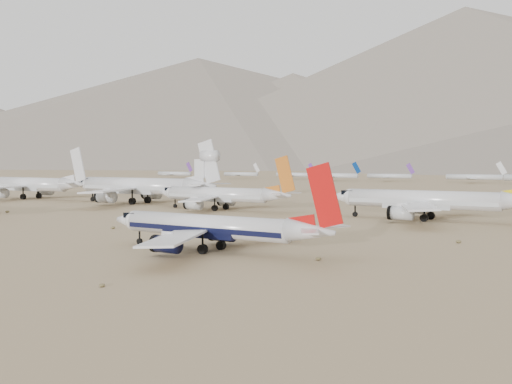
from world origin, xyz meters
TOP-DOWN VIEW (x-y plane):
  - ground at (0.00, 0.00)m, footprint 7000.00×7000.00m
  - main_airliner at (6.94, -0.01)m, footprint 40.95×40.00m
  - row2_gold_tail at (23.64, 67.74)m, footprint 49.89×48.80m
  - row2_orange_tail at (-37.51, 65.81)m, footprint 45.83×44.83m
  - row2_white_trijet at (-75.36, 72.90)m, footprint 61.46×60.07m
  - row2_white_twin at (-130.87, 70.12)m, footprint 56.00×54.79m
  - desert_scrub at (-2.47, -28.50)m, footprint 261.14×121.67m

SIDE VIEW (x-z plane):
  - ground at x=0.00m, z-range 0.00..0.00m
  - desert_scrub at x=-2.47m, z-range -0.03..0.60m
  - main_airliner at x=6.94m, z-range -3.25..11.20m
  - row2_orange_tail at x=-37.51m, z-range -3.59..12.76m
  - row2_gold_tail at x=23.64m, z-range -3.91..13.85m
  - row2_white_twin at x=-130.87m, z-range -4.37..15.64m
  - row2_white_trijet at x=-75.36m, z-range -4.58..17.20m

